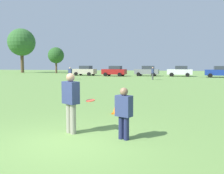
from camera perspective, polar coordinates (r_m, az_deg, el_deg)
The scene contains 14 objects.
ground_plane at distance 6.62m, azimuth -10.74°, elevation -12.75°, with size 154.46×154.46×0.00m, color #6B9347.
player_thrower at distance 7.25m, azimuth -9.67°, elevation -2.96°, with size 0.58×0.49×1.79m.
player_defender at distance 6.60m, azimuth 2.81°, elevation -5.61°, with size 0.50×0.40×1.43m.
frisbee at distance 7.18m, azimuth -5.11°, elevation -3.16°, with size 0.27×0.27×0.07m.
traffic_cone at distance 10.11m, azimuth 0.90°, elevation -5.03°, with size 0.32×0.32×0.48m.
parked_car_near_left at distance 45.39m, azimuth -6.40°, elevation 3.86°, with size 4.31×2.44×1.82m.
parked_car_mid_left at distance 42.81m, azimuth 0.58°, elevation 3.81°, with size 4.31×2.44×1.82m.
parked_car_center at distance 43.79m, azimuth 8.24°, elevation 3.79°, with size 4.31×2.44×1.82m.
parked_car_mid_right at distance 43.46m, azimuth 15.73°, elevation 3.63°, with size 4.31×2.44×1.82m.
parked_car_near_right at distance 42.21m, azimuth 23.91°, elevation 3.33°, with size 4.31×2.44×1.82m.
bystander_sideline_watcher at distance 33.17m, azimuth 9.56°, elevation 3.37°, with size 0.34×0.50×1.71m.
bystander_far_jogger at distance 34.03m, azimuth -9.84°, elevation 3.38°, with size 0.50×0.34×1.68m.
tree_west_oak at distance 65.40m, azimuth -20.51°, elevation 9.80°, with size 6.75×6.75×10.97m.
tree_west_maple at distance 58.73m, azimuth -13.04°, elevation 7.25°, with size 3.74×3.74×6.07m.
Camera 1 is at (2.70, -5.69, 2.04)m, focal length 38.86 mm.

